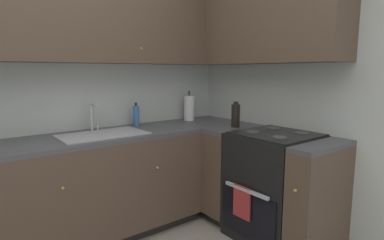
{
  "coord_description": "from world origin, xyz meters",
  "views": [
    {
      "loc": [
        -0.5,
        -1.31,
        1.4
      ],
      "look_at": [
        0.98,
        0.61,
        1.02
      ],
      "focal_mm": 29.71,
      "sensor_mm": 36.0,
      "label": 1
    }
  ],
  "objects": [
    {
      "name": "wall_right",
      "position": [
        1.91,
        0.0,
        1.34
      ],
      "size": [
        0.05,
        3.02,
        2.68
      ],
      "primitive_type": "cube",
      "color": "silver",
      "rests_on": "ground_plane"
    },
    {
      "name": "oven_range",
      "position": [
        1.6,
        0.28,
        0.45
      ],
      "size": [
        0.68,
        0.62,
        1.04
      ],
      "color": "black",
      "rests_on": "ground_plane"
    },
    {
      "name": "faucet",
      "position": [
        0.47,
        1.34,
        1.03
      ],
      "size": [
        0.07,
        0.16,
        0.24
      ],
      "color": "silver",
      "rests_on": "countertop_back"
    },
    {
      "name": "countertop_back",
      "position": [
        0.43,
        1.16,
        0.87
      ],
      "size": [
        2.9,
        0.6,
        0.03
      ],
      "primitive_type": "cube",
      "color": "#4C4C51",
      "rests_on": "lower_cabinets_back"
    },
    {
      "name": "oil_bottle",
      "position": [
        1.58,
        0.73,
        0.99
      ],
      "size": [
        0.08,
        0.08,
        0.23
      ],
      "color": "black",
      "rests_on": "countertop_right"
    },
    {
      "name": "lower_cabinets_right",
      "position": [
        1.59,
        0.36,
        0.43
      ],
      "size": [
        0.62,
        1.1,
        0.85
      ],
      "color": "brown",
      "rests_on": "ground_plane"
    },
    {
      "name": "paper_towel_roll",
      "position": [
        1.5,
        1.32,
        1.02
      ],
      "size": [
        0.11,
        0.11,
        0.32
      ],
      "color": "white",
      "rests_on": "countertop_back"
    },
    {
      "name": "countertop_right",
      "position": [
        1.58,
        0.36,
        0.87
      ],
      "size": [
        0.6,
        1.1,
        0.03
      ],
      "color": "#4C4C51",
      "rests_on": "lower_cabinets_right"
    },
    {
      "name": "upper_cabinets_back",
      "position": [
        0.27,
        1.3,
        1.81
      ],
      "size": [
        2.58,
        0.34,
        0.69
      ],
      "color": "brown"
    },
    {
      "name": "sink",
      "position": [
        0.47,
        1.13,
        0.85
      ],
      "size": [
        0.68,
        0.4,
        0.1
      ],
      "color": "#B7B7BC",
      "rests_on": "countertop_back"
    },
    {
      "name": "lower_cabinets_back",
      "position": [
        0.43,
        1.16,
        0.43
      ],
      "size": [
        1.7,
        0.62,
        0.85
      ],
      "color": "brown",
      "rests_on": "ground_plane"
    },
    {
      "name": "wall_back",
      "position": [
        0.0,
        1.48,
        1.34
      ],
      "size": [
        3.87,
        0.05,
        2.68
      ],
      "primitive_type": "cube",
      "color": "silver",
      "rests_on": "ground_plane"
    },
    {
      "name": "upper_cabinets_right",
      "position": [
        1.72,
        0.64,
        1.81
      ],
      "size": [
        0.32,
        1.65,
        0.69
      ],
      "color": "brown"
    },
    {
      "name": "soap_bottle",
      "position": [
        0.89,
        1.34,
        0.98
      ],
      "size": [
        0.06,
        0.06,
        0.22
      ],
      "color": "#3F72BF",
      "rests_on": "countertop_back"
    }
  ]
}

